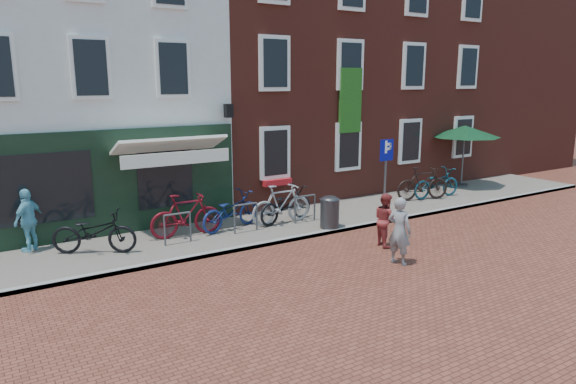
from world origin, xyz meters
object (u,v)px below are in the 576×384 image
bicycle_1 (186,215)px  bicycle_4 (286,204)px  woman (399,231)px  litter_bin (330,210)px  bicycle_2 (231,211)px  boy (385,220)px  bicycle_3 (281,204)px  parasol (465,129)px  parking_sign (386,164)px  bicycle_6 (436,183)px  bicycle_0 (94,232)px  cafe_person (29,220)px  bicycle_5 (423,184)px

bicycle_1 → bicycle_4: size_ratio=0.97×
woman → bicycle_1: size_ratio=0.82×
litter_bin → woman: 3.11m
litter_bin → bicycle_2: size_ratio=0.49×
boy → bicycle_3: boy is taller
parasol → woman: size_ratio=1.69×
litter_bin → bicycle_3: (-0.96, 1.10, 0.08)m
parking_sign → bicycle_6: 3.77m
bicycle_0 → bicycle_6: 11.90m
woman → boy: (0.68, 1.22, -0.11)m
cafe_person → bicycle_2: size_ratio=0.77×
parking_sign → bicycle_6: bearing=16.7°
woman → bicycle_5: woman is taller
bicycle_2 → bicycle_5: bearing=-108.0°
parking_sign → bicycle_6: (3.45, 1.04, -1.12)m
parasol → bicycle_2: (-10.66, -0.71, -1.75)m
litter_bin → bicycle_0: bicycle_0 is taller
woman → cafe_person: cafe_person is taller
parasol → bicycle_2: bearing=-176.2°
cafe_person → bicycle_0: cafe_person is taller
bicycle_2 → bicycle_6: 8.13m
bicycle_2 → bicycle_4: (1.75, -0.18, 0.00)m
cafe_person → bicycle_5: bearing=131.6°
bicycle_0 → parking_sign: bearing=-68.8°
bicycle_1 → parasol: bearing=-83.1°
litter_bin → bicycle_4: (-0.74, 1.22, 0.02)m
bicycle_2 → bicycle_5: bicycle_5 is taller
parking_sign → bicycle_5: size_ratio=1.22×
litter_bin → bicycle_1: size_ratio=0.51×
bicycle_6 → bicycle_5: bearing=95.7°
bicycle_0 → bicycle_4: (5.53, -0.04, 0.00)m
cafe_person → bicycle_4: (6.85, -1.08, -0.26)m
boy → cafe_person: cafe_person is taller
bicycle_2 → bicycle_3: 1.55m
parking_sign → cafe_person: 10.06m
parasol → bicycle_1: (-11.99, -0.71, -1.70)m
bicycle_1 → bicycle_3: same height
cafe_person → bicycle_0: bearing=98.5°
bicycle_0 → cafe_person: bearing=80.5°
parking_sign → woman: parking_sign is taller
parasol → bicycle_1: bearing=-176.6°
boy → woman: bearing=164.5°
parasol → boy: parasol is taller
bicycle_4 → bicycle_5: (5.66, -0.10, 0.06)m
bicycle_4 → bicycle_6: size_ratio=1.00×
bicycle_6 → bicycle_4: bearing=93.4°
litter_bin → bicycle_2: 2.85m
bicycle_3 → bicycle_1: bearing=84.0°
bicycle_0 → bicycle_2: 3.78m
litter_bin → bicycle_6: bearing=11.4°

